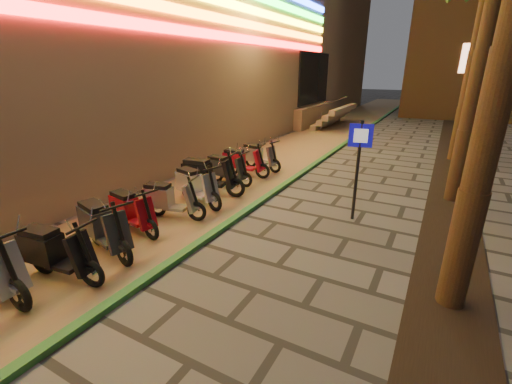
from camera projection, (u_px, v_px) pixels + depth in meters
The scene contains 14 objects.
ground at pixel (182, 303), 5.26m from camera, with size 120.00×120.00×0.00m, color #474442.
parking_strip at pixel (288, 152), 14.67m from camera, with size 3.40×60.00×0.01m, color #8C7251.
green_curb at pixel (327, 156), 13.89m from camera, with size 0.18×60.00×0.10m, color #296E2E.
planting_strip at pixel (451, 227), 7.75m from camera, with size 1.20×40.00×0.02m, color black.
pedestrian_sign at pixel (359, 157), 7.69m from camera, with size 0.51×0.15×2.34m.
scooter_4 at pixel (54, 252), 5.74m from camera, with size 1.64×0.66×1.15m.
scooter_5 at pixel (102, 226), 6.60m from camera, with size 1.73×0.83×1.22m.
scooter_6 at pixel (130, 210), 7.48m from camera, with size 1.55×0.68×1.09m.
scooter_7 at pixel (168, 199), 8.12m from camera, with size 1.55×0.74×1.09m.
scooter_8 at pixel (195, 185), 8.99m from camera, with size 1.65×0.81×1.17m.
scooter_9 at pixel (206, 175), 9.65m from camera, with size 1.85×0.81×1.30m.
scooter_10 at pixel (225, 169), 10.56m from camera, with size 1.55×0.55×1.10m.
scooter_11 at pixel (241, 162), 11.30m from camera, with size 1.63×0.63×1.15m.
scooter_12 at pixel (258, 156), 12.10m from camera, with size 1.58×0.66×1.11m.
Camera 1 is at (3.09, -3.28, 3.40)m, focal length 24.00 mm.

